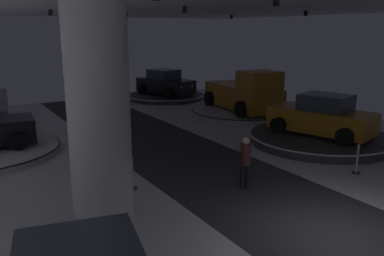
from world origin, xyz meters
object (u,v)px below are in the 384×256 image
Objects in this scene: column_left at (99,116)px; visitor_walking_near at (245,160)px; display_platform_far_right at (242,111)px; display_car_deep_right at (165,83)px; pickup_truck_far_right at (245,94)px; display_platform_deep_right at (166,96)px; display_car_mid_right at (322,117)px; display_platform_mid_right at (320,138)px.

visitor_walking_near is (4.42, 0.15, -1.84)m from column_left.
display_car_deep_right is at bearing 99.47° from display_platform_far_right.
pickup_truck_far_right is (-0.04, -0.32, 1.06)m from display_platform_far_right.
display_platform_deep_right is (10.05, 15.96, -2.58)m from column_left.
display_car_mid_right is at bearing -98.07° from pickup_truck_far_right.
display_car_mid_right is 0.80× the size of display_platform_far_right.
display_platform_mid_right is at bearing -88.97° from display_platform_deep_right.
column_left is 1.21× the size of display_car_mid_right.
display_car_mid_right is 13.55m from display_car_deep_right.
display_car_mid_right is 0.82× the size of pickup_truck_far_right.
visitor_walking_near is (-5.88, -2.29, -0.23)m from display_car_mid_right.
pickup_truck_far_right is (1.13, -7.35, 1.05)m from display_platform_deep_right.
column_left is at bearing -142.40° from pickup_truck_far_right.
visitor_walking_near reaches higher than display_platform_mid_right.
pickup_truck_far_right is at bearing -97.87° from display_platform_far_right.
display_car_mid_right reaches higher than visitor_walking_near.
display_platform_mid_right is 1.31× the size of display_car_deep_right.
visitor_walking_near is (-5.88, -2.32, 0.70)m from display_platform_mid_right.
display_platform_mid_right is 13.49m from display_platform_deep_right.
column_left is at bearing -178.03° from visitor_walking_near.
display_platform_deep_right is 3.39× the size of visitor_walking_near.
column_left reaches higher than display_platform_mid_right.
display_car_mid_right is at bearing 13.34° from column_left.
display_platform_deep_right is (-0.25, 13.51, -0.97)m from display_car_mid_right.
pickup_truck_far_right is at bearing 51.37° from visitor_walking_near.
column_left is 0.97× the size of display_platform_far_right.
column_left is at bearing -166.66° from display_car_mid_right.
display_platform_mid_right is 13.54m from display_car_deep_right.
pickup_truck_far_right reaches higher than display_car_deep_right.
display_platform_deep_right is at bearing 70.38° from visitor_walking_near.
visitor_walking_near is (-5.63, -15.80, 0.74)m from display_platform_deep_right.
column_left is 1.22× the size of display_car_deep_right.
column_left reaches higher than display_car_mid_right.
column_left reaches higher than display_platform_far_right.
display_platform_deep_right is 0.90m from display_car_deep_right.
display_platform_deep_right is at bearing 91.03° from display_platform_mid_right.
display_car_deep_right is 16.80m from visitor_walking_near.
display_platform_mid_right is 6.36m from visitor_walking_near.
column_left is 3.46× the size of visitor_walking_near.
pickup_truck_far_right is (1.13, -7.38, 0.16)m from display_car_deep_right.
display_platform_deep_right reaches higher than display_platform_far_right.
visitor_walking_near reaches higher than display_platform_deep_right.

